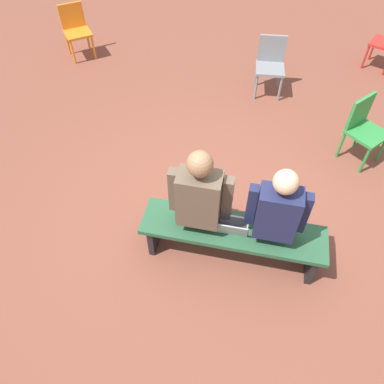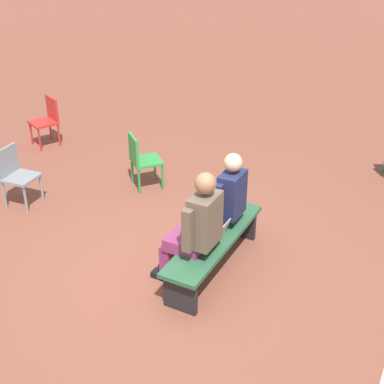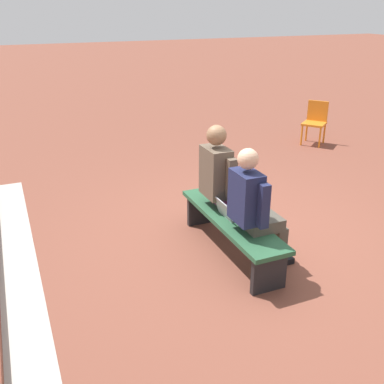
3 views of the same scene
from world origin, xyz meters
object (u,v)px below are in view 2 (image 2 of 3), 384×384
Objects in this scene: plastic_chair_foreground at (47,118)px; laptop at (215,234)px; person_student at (223,201)px; plastic_chair_far_right at (16,173)px; bench at (214,244)px; person_adult at (195,227)px; plastic_chair_near_bench_left at (141,158)px.

laptop is at bearing 64.59° from plastic_chair_foreground.
person_student is 1.60× the size of plastic_chair_far_right.
bench is 4.63m from plastic_chair_foreground.
person_adult is at bearing 60.72° from plastic_chair_foreground.
bench is at bearing 53.78° from plastic_chair_near_bench_left.
laptop reaches higher than bench.
laptop is at bearing 165.11° from person_adult.
laptop is 4.65m from plastic_chair_foreground.
person_adult is 3.10m from plastic_chair_far_right.
person_student is (-0.36, -0.07, 0.36)m from bench.
plastic_chair_near_bench_left is at bearing -126.22° from bench.
person_adult reaches higher than person_student.
plastic_chair_far_right is at bearing -92.22° from bench.
plastic_chair_far_right is (-0.12, -3.13, 0.13)m from bench.
plastic_chair_foreground is (-1.85, -1.06, 0.00)m from plastic_chair_far_right.
plastic_chair_near_bench_left and plastic_chair_foreground have the same top height.
person_student is 1.60× the size of plastic_chair_foreground.
laptop is 2.31m from plastic_chair_near_bench_left.
plastic_chair_far_right reaches higher than bench.
plastic_chair_foreground is at bearing -115.23° from bench.
bench is 2.29m from plastic_chair_near_bench_left.
person_student is 4.20× the size of laptop.
person_adult is 0.41m from laptop.
plastic_chair_near_bench_left is (-1.38, -1.86, -0.02)m from laptop.
plastic_chair_far_right is at bearing -92.61° from laptop.
plastic_chair_far_right is (-0.46, -3.06, -0.26)m from person_adult.
person_student reaches higher than plastic_chair_foreground.
plastic_chair_near_bench_left and plastic_chair_far_right have the same top height.
person_student reaches higher than bench.
laptop is at bearing 87.39° from plastic_chair_far_right.
person_student is at bearing 60.78° from plastic_chair_near_bench_left.
person_student is 0.44m from laptop.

